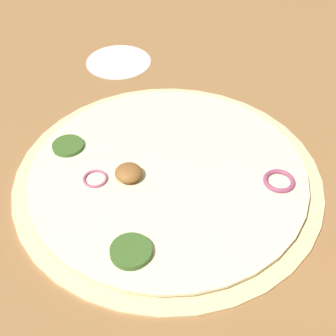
# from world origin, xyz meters

# --- Properties ---
(ground_plane) EXTENTS (3.00, 3.00, 0.00)m
(ground_plane) POSITION_xyz_m (0.00, 0.00, 0.00)
(ground_plane) COLOR olive
(pizza) EXTENTS (0.37, 0.37, 0.03)m
(pizza) POSITION_xyz_m (-0.00, 0.00, 0.01)
(pizza) COLOR beige
(pizza) RESTS_ON ground_plane
(flour_patch) EXTENTS (0.10, 0.10, 0.00)m
(flour_patch) POSITION_xyz_m (0.28, -0.01, 0.00)
(flour_patch) COLOR white
(flour_patch) RESTS_ON ground_plane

